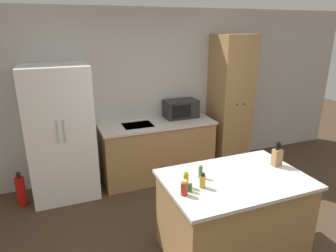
% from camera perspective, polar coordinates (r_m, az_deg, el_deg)
% --- Properties ---
extents(wall_back, '(7.20, 0.06, 2.60)m').
position_cam_1_polar(wall_back, '(4.89, -1.30, 6.34)').
color(wall_back, '#B2B2AD').
rests_on(wall_back, ground_plane).
extents(refrigerator, '(0.87, 0.69, 1.86)m').
position_cam_1_polar(refrigerator, '(4.35, -19.71, -1.38)').
color(refrigerator, white).
rests_on(refrigerator, ground_plane).
extents(back_counter, '(1.77, 0.66, 0.92)m').
position_cam_1_polar(back_counter, '(4.77, -2.00, -4.57)').
color(back_counter, '#9E7547').
rests_on(back_counter, ground_plane).
extents(pantry_cabinet, '(0.56, 0.62, 2.21)m').
position_cam_1_polar(pantry_cabinet, '(5.13, 11.67, 4.35)').
color(pantry_cabinet, '#9E7547').
rests_on(pantry_cabinet, ground_plane).
extents(kitchen_island, '(1.43, 0.96, 0.89)m').
position_cam_1_polar(kitchen_island, '(3.34, 12.17, -16.29)').
color(kitchen_island, '#9E7547').
rests_on(kitchen_island, ground_plane).
extents(microwave, '(0.52, 0.33, 0.29)m').
position_cam_1_polar(microwave, '(4.85, 2.47, 3.31)').
color(microwave, '#232326').
rests_on(microwave, back_counter).
extents(knife_block, '(0.09, 0.07, 0.28)m').
position_cam_1_polar(knife_block, '(3.45, 20.05, -5.55)').
color(knife_block, '#9E7547').
rests_on(knife_block, kitchen_island).
extents(spice_bottle_tall_dark, '(0.06, 0.06, 0.14)m').
position_cam_1_polar(spice_bottle_tall_dark, '(2.73, 3.09, -11.72)').
color(spice_bottle_tall_dark, '#B2281E').
rests_on(spice_bottle_tall_dark, kitchen_island).
extents(spice_bottle_short_red, '(0.04, 0.04, 0.15)m').
position_cam_1_polar(spice_bottle_short_red, '(3.03, 6.22, -8.55)').
color(spice_bottle_short_red, '#337033').
rests_on(spice_bottle_short_red, kitchen_island).
extents(spice_bottle_amber_oil, '(0.06, 0.06, 0.14)m').
position_cam_1_polar(spice_bottle_amber_oil, '(2.86, 6.59, -10.33)').
color(spice_bottle_amber_oil, gold).
rests_on(spice_bottle_amber_oil, kitchen_island).
extents(spice_bottle_green_herb, '(0.05, 0.05, 0.10)m').
position_cam_1_polar(spice_bottle_green_herb, '(2.79, 4.16, -11.49)').
color(spice_bottle_green_herb, '#337033').
rests_on(spice_bottle_green_herb, kitchen_island).
extents(spice_bottle_pale_salt, '(0.05, 0.05, 0.16)m').
position_cam_1_polar(spice_bottle_pale_salt, '(2.85, 3.44, -10.14)').
color(spice_bottle_pale_salt, gold).
rests_on(spice_bottle_pale_salt, kitchen_island).
extents(fire_extinguisher, '(0.12, 0.12, 0.49)m').
position_cam_1_polar(fire_extinguisher, '(4.59, -26.20, -11.01)').
color(fire_extinguisher, red).
rests_on(fire_extinguisher, ground_plane).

